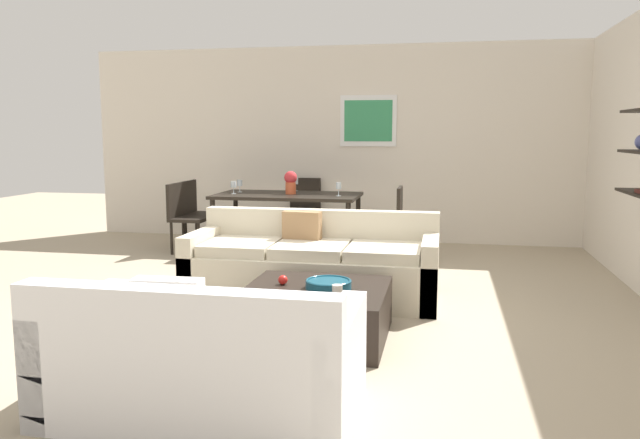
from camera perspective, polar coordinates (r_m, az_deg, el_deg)
The scene contains 18 objects.
ground_plane at distance 5.50m, azimuth -1.54°, elevation -8.01°, with size 18.00×18.00×0.00m, color tan.
back_wall_unit at distance 8.73m, azimuth 5.54°, elevation 6.87°, with size 8.40×0.09×2.70m.
sofa_beige at distance 5.75m, azimuth -0.65°, elevation -4.32°, with size 2.26×0.90×0.78m.
loveseat_white at distance 3.49m, azimuth -10.64°, elevation -12.67°, with size 1.64×0.90×0.78m.
coffee_table at distance 4.66m, azimuth -0.41°, elevation -8.55°, with size 1.04×1.02×0.38m.
decorative_bowl at distance 4.58m, azimuth 0.78°, elevation -5.90°, with size 0.34×0.34×0.07m.
candle_jar at distance 4.43m, azimuth 1.59°, elevation -6.42°, with size 0.07×0.07×0.07m, color silver.
apple_on_coffee_table at distance 4.71m, azimuth -3.41°, elevation -5.53°, with size 0.07×0.07×0.07m, color red.
dining_table at distance 7.83m, azimuth -2.97°, elevation 1.85°, with size 1.79×0.98×0.75m.
dining_chair_right_near at distance 7.43m, azimuth 6.39°, elevation 0.09°, with size 0.44×0.44×0.88m.
dining_chair_left_near at distance 8.07m, azimuth -12.34°, elevation 0.58°, with size 0.44×0.44×0.88m.
dining_chair_head at distance 8.72m, azimuth -1.52°, elevation 1.30°, with size 0.44×0.44×0.88m.
dining_chair_left_far at distance 8.47m, azimuth -11.16°, elevation 0.96°, with size 0.44×0.44×0.88m.
wine_glass_right_near at distance 7.56m, azimuth 1.71°, elevation 3.04°, with size 0.06×0.06×0.16m.
wine_glass_left_near at distance 7.89m, azimuth -7.91°, elevation 3.16°, with size 0.07×0.07×0.16m.
wine_glass_left_far at distance 8.12m, azimuth -7.35°, elevation 3.29°, with size 0.07×0.07×0.16m.
wine_glass_head at distance 8.23m, azimuth -2.25°, elevation 3.50°, with size 0.07×0.07×0.18m.
centerpiece_vase at distance 7.82m, azimuth -2.70°, elevation 3.48°, with size 0.16×0.16×0.29m.
Camera 1 is at (1.18, -5.16, 1.51)m, focal length 35.02 mm.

